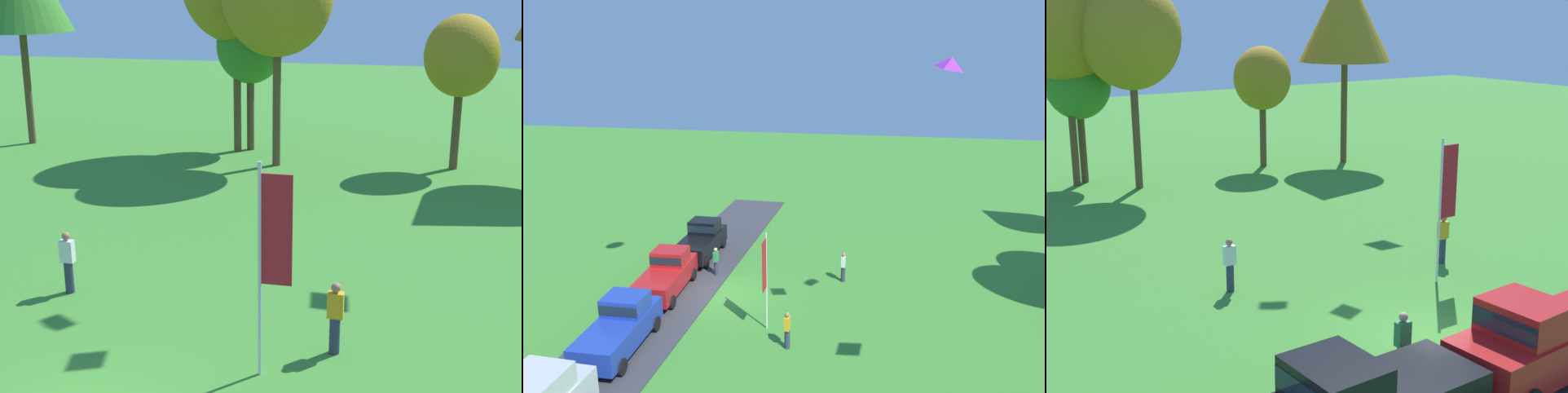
# 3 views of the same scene
# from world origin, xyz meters

# --- Properties ---
(person_beside_suv) EXTENTS (0.36, 0.24, 1.71)m
(person_beside_suv) POSITION_xyz_m (4.36, 4.21, 0.88)
(person_beside_suv) COLOR #2D334C
(person_beside_suv) RESTS_ON ground
(person_on_lawn) EXTENTS (0.36, 0.24, 1.71)m
(person_on_lawn) POSITION_xyz_m (-2.97, 5.92, 0.88)
(person_on_lawn) COLOR #2D334C
(person_on_lawn) RESTS_ON ground
(tree_far_left) EXTENTS (3.20, 3.20, 6.75)m
(tree_far_left) POSITION_xyz_m (-2.14, 23.31, 4.95)
(tree_far_left) COLOR brown
(tree_far_left) RESTS_ON ground
(tree_center_back) EXTENTS (3.15, 3.15, 6.65)m
(tree_center_back) POSITION_xyz_m (7.43, 21.66, 4.88)
(tree_center_back) COLOR brown
(tree_center_back) RESTS_ON ground
(flag_banner) EXTENTS (0.71, 0.08, 4.68)m
(flag_banner) POSITION_xyz_m (3.16, 2.95, 2.97)
(flag_banner) COLOR silver
(flag_banner) RESTS_ON ground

